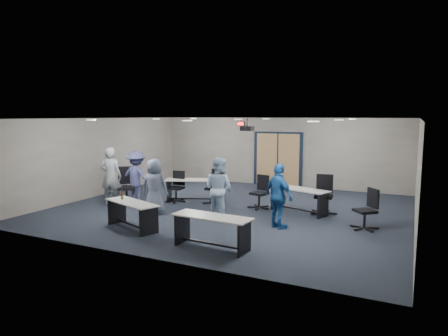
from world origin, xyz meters
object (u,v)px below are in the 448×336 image
at_px(table_back_left, 194,186).
at_px(person_plaid, 154,186).
at_px(person_gray, 111,176).
at_px(chair_loose_right, 365,209).
at_px(person_lightblue, 219,189).
at_px(chair_loose_left, 126,186).
at_px(table_front_right, 212,226).
at_px(table_back_right, 299,196).
at_px(chair_back_d, 324,195).
at_px(chair_back_b, 215,187).
at_px(table_front_left, 132,210).
at_px(person_back, 137,177).
at_px(chair_back_c, 259,192).
at_px(chair_back_a, 176,187).
at_px(person_navy, 279,196).

relative_size(table_back_left, person_plaid, 1.20).
bearing_deg(person_gray, table_back_left, -160.35).
relative_size(chair_loose_right, person_lightblue, 0.60).
distance_m(chair_loose_left, person_plaid, 1.58).
xyz_separation_m(table_front_right, table_back_right, (0.84, 3.85, 0.01)).
bearing_deg(chair_back_d, person_plaid, -161.41).
relative_size(table_back_left, chair_back_d, 1.71).
bearing_deg(person_plaid, table_back_right, -166.52).
height_order(chair_loose_left, person_lightblue, person_lightblue).
height_order(table_back_left, table_back_right, table_back_left).
bearing_deg(chair_back_b, table_back_left, -178.86).
relative_size(chair_back_b, chair_back_d, 0.98).
height_order(table_front_left, person_back, person_back).
height_order(table_front_left, table_front_right, table_front_left).
distance_m(table_back_left, person_back, 1.84).
bearing_deg(chair_back_c, person_plaid, -128.27).
relative_size(table_front_left, chair_loose_right, 1.73).
bearing_deg(table_front_left, person_plaid, 124.39).
xyz_separation_m(table_back_left, person_back, (-1.51, -1.00, 0.34)).
height_order(table_back_right, chair_back_a, chair_back_a).
relative_size(table_front_left, person_back, 1.04).
bearing_deg(person_navy, table_back_right, -58.94).
xyz_separation_m(table_front_left, person_back, (-1.68, 2.36, 0.38)).
bearing_deg(chair_loose_right, chair_back_b, -142.24).
bearing_deg(person_lightblue, table_front_left, 59.23).
distance_m(table_front_left, person_plaid, 1.58).
height_order(table_front_right, person_navy, person_navy).
xyz_separation_m(table_front_right, chair_loose_left, (-4.31, 2.51, 0.11)).
distance_m(chair_back_b, chair_back_c, 1.48).
bearing_deg(chair_back_c, chair_loose_right, -3.30).
bearing_deg(table_back_right, chair_back_d, 29.30).
bearing_deg(person_navy, person_plaid, 33.93).
relative_size(chair_loose_left, person_navy, 0.73).
bearing_deg(table_front_right, chair_back_d, 73.17).
relative_size(table_front_right, person_plaid, 1.11).
height_order(table_front_right, chair_back_d, chair_back_d).
distance_m(chair_back_a, person_back, 1.29).
xyz_separation_m(chair_back_b, person_lightblue, (0.97, -1.65, 0.30)).
bearing_deg(chair_back_c, table_front_right, -70.15).
distance_m(table_front_right, person_lightblue, 2.35).
xyz_separation_m(chair_back_c, person_lightblue, (-0.51, -1.71, 0.35)).
height_order(chair_back_b, chair_loose_right, chair_back_b).
bearing_deg(chair_loose_right, chair_back_d, -172.53).
xyz_separation_m(chair_loose_right, person_plaid, (-5.59, -0.92, 0.29)).
height_order(table_back_left, person_lightblue, person_lightblue).
relative_size(table_back_left, chair_back_a, 1.92).
bearing_deg(person_gray, table_front_left, 123.51).
distance_m(table_front_left, person_gray, 2.90).
height_order(table_back_right, person_lightblue, person_lightblue).
bearing_deg(table_back_left, chair_back_b, -22.39).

